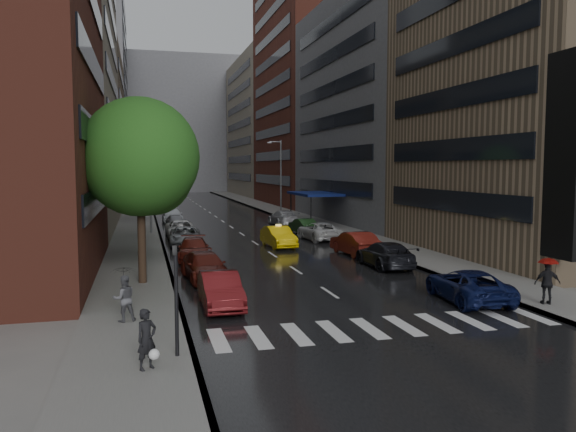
{
  "coord_description": "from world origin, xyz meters",
  "views": [
    {
      "loc": [
        -8.57,
        -20.9,
        5.98
      ],
      "look_at": [
        0.0,
        11.8,
        3.0
      ],
      "focal_mm": 35.0,
      "sensor_mm": 36.0,
      "label": 1
    }
  ],
  "objects": [
    {
      "name": "ground",
      "position": [
        0.0,
        0.0,
        0.0
      ],
      "size": [
        220.0,
        220.0,
        0.0
      ],
      "primitive_type": "plane",
      "color": "gray",
      "rests_on": "ground"
    },
    {
      "name": "road",
      "position": [
        0.0,
        50.0,
        0.01
      ],
      "size": [
        14.0,
        140.0,
        0.01
      ],
      "primitive_type": "cube",
      "color": "black",
      "rests_on": "ground"
    },
    {
      "name": "sidewalk_left",
      "position": [
        -9.0,
        50.0,
        0.07
      ],
      "size": [
        4.0,
        140.0,
        0.15
      ],
      "primitive_type": "cube",
      "color": "gray",
      "rests_on": "ground"
    },
    {
      "name": "sidewalk_right",
      "position": [
        9.0,
        50.0,
        0.07
      ],
      "size": [
        4.0,
        140.0,
        0.15
      ],
      "primitive_type": "cube",
      "color": "gray",
      "rests_on": "ground"
    },
    {
      "name": "crosswalk",
      "position": [
        0.2,
        -2.0,
        0.01
      ],
      "size": [
        13.15,
        2.8,
        0.01
      ],
      "color": "silver",
      "rests_on": "ground"
    },
    {
      "name": "buildings_left",
      "position": [
        -15.0,
        58.79,
        15.99
      ],
      "size": [
        8.0,
        108.0,
        38.0
      ],
      "color": "maroon",
      "rests_on": "ground"
    },
    {
      "name": "buildings_right",
      "position": [
        15.0,
        56.7,
        15.03
      ],
      "size": [
        8.05,
        109.1,
        36.0
      ],
      "color": "#937A5B",
      "rests_on": "ground"
    },
    {
      "name": "building_far",
      "position": [
        0.0,
        118.0,
        16.0
      ],
      "size": [
        40.0,
        14.0,
        32.0
      ],
      "primitive_type": "cube",
      "color": "slate",
      "rests_on": "ground"
    },
    {
      "name": "tree_near",
      "position": [
        -8.6,
        7.94,
        6.44
      ],
      "size": [
        5.91,
        5.91,
        9.41
      ],
      "color": "#382619",
      "rests_on": "ground"
    },
    {
      "name": "tree_mid",
      "position": [
        -8.6,
        17.39,
        5.74
      ],
      "size": [
        5.26,
        5.26,
        8.38
      ],
      "color": "#382619",
      "rests_on": "ground"
    },
    {
      "name": "tree_far",
      "position": [
        -8.6,
        34.4,
        5.73
      ],
      "size": [
        5.26,
        5.26,
        8.38
      ],
      "color": "#382619",
      "rests_on": "ground"
    },
    {
      "name": "taxi",
      "position": [
        1.25,
        19.39,
        0.77
      ],
      "size": [
        1.91,
        4.78,
        1.54
      ],
      "primitive_type": "imported",
      "rotation": [
        0.0,
        0.0,
        0.06
      ],
      "color": "#E2B90B",
      "rests_on": "ground"
    },
    {
      "name": "parked_cars_left",
      "position": [
        -5.4,
        21.88,
        0.71
      ],
      "size": [
        2.64,
        42.84,
        1.49
      ],
      "color": "#601315",
      "rests_on": "ground"
    },
    {
      "name": "parked_cars_right",
      "position": [
        5.4,
        17.56,
        0.75
      ],
      "size": [
        2.88,
        38.9,
        1.61
      ],
      "color": "#0D143D",
      "rests_on": "ground"
    },
    {
      "name": "ped_bag_walker",
      "position": [
        -8.5,
        -4.64,
        1.01
      ],
      "size": [
        0.77,
        0.72,
        1.77
      ],
      "color": "black",
      "rests_on": "sidewalk_left"
    },
    {
      "name": "ped_black_umbrella",
      "position": [
        -9.29,
        0.75,
        1.38
      ],
      "size": [
        0.99,
        0.98,
        2.09
      ],
      "color": "#505056",
      "rests_on": "sidewalk_left"
    },
    {
      "name": "ped_red_umbrella",
      "position": [
        8.03,
        -1.02,
        1.33
      ],
      "size": [
        1.15,
        0.82,
        2.01
      ],
      "color": "black",
      "rests_on": "sidewalk_right"
    },
    {
      "name": "traffic_light",
      "position": [
        -7.6,
        -3.69,
        2.23
      ],
      "size": [
        0.18,
        0.15,
        3.45
      ],
      "color": "black",
      "rests_on": "sidewalk_left"
    },
    {
      "name": "street_lamp_left",
      "position": [
        -7.72,
        30.0,
        4.89
      ],
      "size": [
        1.74,
        0.22,
        9.0
      ],
      "color": "gray",
      "rests_on": "sidewalk_left"
    },
    {
      "name": "street_lamp_right",
      "position": [
        7.72,
        45.0,
        4.89
      ],
      "size": [
        1.74,
        0.22,
        9.0
      ],
      "color": "gray",
      "rests_on": "sidewalk_right"
    },
    {
      "name": "awning",
      "position": [
        8.98,
        35.0,
        3.13
      ],
      "size": [
        4.0,
        8.0,
        3.12
      ],
      "color": "navy",
      "rests_on": "sidewalk_right"
    }
  ]
}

